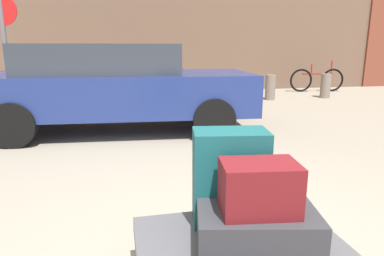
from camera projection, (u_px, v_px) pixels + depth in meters
luggage_cart at (238, 252)px, 1.87m from camera, size 1.11×0.76×0.34m
suitcase_charcoal_center at (257, 229)px, 1.76m from camera, size 0.68×0.49×0.21m
suitcase_teal_rear_left at (230, 176)px, 2.00m from camera, size 0.47×0.32×0.56m
duffel_bag_maroon_topmost_pile at (259, 187)px, 1.70m from camera, size 0.42×0.31×0.26m
parked_car at (116, 85)px, 5.58m from camera, size 4.44×2.21×1.42m
bicycle_leaning at (317, 80)px, 10.71m from camera, size 1.75×0.27×0.96m
bollard_kerb_near at (226, 89)px, 8.76m from camera, size 0.27×0.27×0.66m
bollard_kerb_mid at (270, 87)px, 9.02m from camera, size 0.27×0.27×0.66m
bollard_kerb_far at (325, 86)px, 9.36m from camera, size 0.27×0.27×0.66m
no_parking_sign at (5, 47)px, 5.58m from camera, size 0.50×0.09×2.20m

